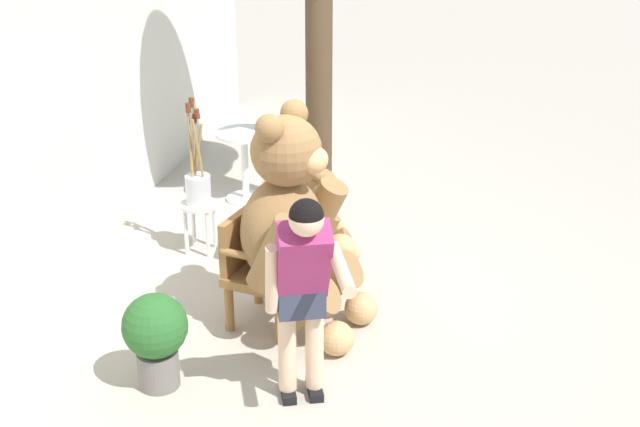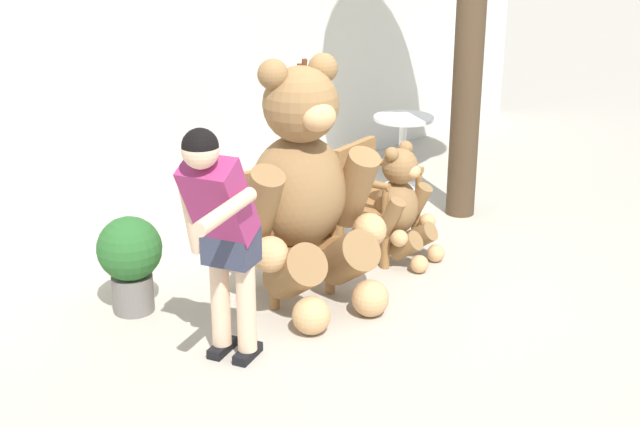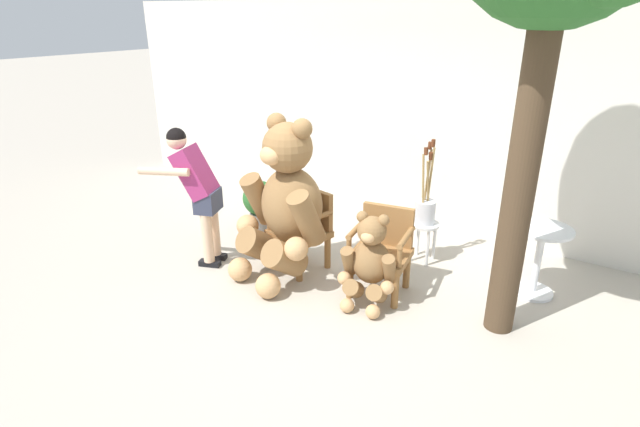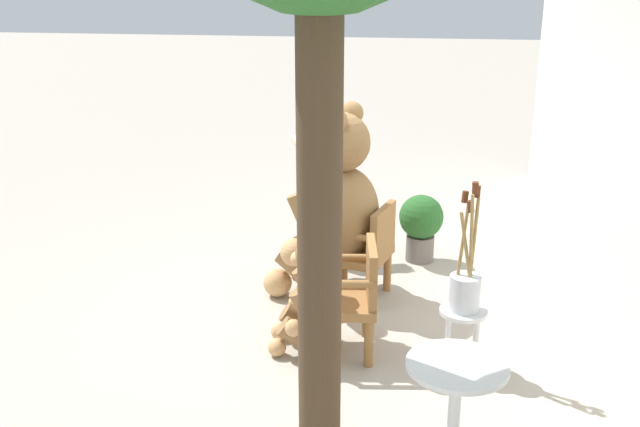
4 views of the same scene
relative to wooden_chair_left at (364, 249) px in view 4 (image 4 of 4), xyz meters
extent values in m
plane|color=#B2A899|center=(0.48, -0.50, -0.46)|extent=(60.00, 60.00, 0.00)
cube|color=silver|center=(0.48, 1.90, 0.94)|extent=(10.00, 0.16, 2.80)
cube|color=olive|center=(-0.01, -0.06, -0.06)|extent=(0.66, 0.63, 0.07)
cylinder|color=olive|center=(-0.28, -0.22, -0.28)|extent=(0.07, 0.07, 0.37)
cylinder|color=olive|center=(0.17, -0.32, -0.28)|extent=(0.07, 0.07, 0.37)
cylinder|color=olive|center=(-0.19, 0.19, -0.28)|extent=(0.07, 0.07, 0.37)
cylinder|color=olive|center=(0.26, 0.10, -0.28)|extent=(0.07, 0.07, 0.37)
cube|color=olive|center=(0.04, 0.16, 0.19)|extent=(0.52, 0.17, 0.42)
cylinder|color=olive|center=(-0.26, -0.01, 0.20)|extent=(0.16, 0.48, 0.06)
cylinder|color=olive|center=(-0.30, -0.21, 0.09)|extent=(0.05, 0.05, 0.22)
cylinder|color=olive|center=(0.23, -0.11, 0.20)|extent=(0.16, 0.48, 0.06)
cylinder|color=olive|center=(0.19, -0.32, 0.09)|extent=(0.05, 0.05, 0.22)
cube|color=olive|center=(0.97, -0.06, -0.06)|extent=(0.64, 0.60, 0.07)
cylinder|color=olive|center=(0.78, -0.30, -0.28)|extent=(0.07, 0.07, 0.37)
cylinder|color=olive|center=(1.23, -0.23, -0.28)|extent=(0.07, 0.07, 0.37)
cylinder|color=olive|center=(0.71, 0.11, -0.28)|extent=(0.07, 0.07, 0.37)
cylinder|color=olive|center=(1.16, 0.18, -0.28)|extent=(0.07, 0.07, 0.37)
cube|color=olive|center=(0.93, 0.17, 0.19)|extent=(0.52, 0.14, 0.42)
cylinder|color=olive|center=(0.72, -0.10, 0.20)|extent=(0.13, 0.48, 0.06)
cylinder|color=olive|center=(0.76, -0.31, 0.09)|extent=(0.05, 0.05, 0.22)
cylinder|color=olive|center=(1.22, -0.02, 0.20)|extent=(0.13, 0.48, 0.06)
cylinder|color=olive|center=(1.25, -0.23, 0.09)|extent=(0.05, 0.05, 0.22)
ellipsoid|color=olive|center=(-0.01, -0.18, 0.32)|extent=(0.81, 0.73, 0.80)
sphere|color=olive|center=(-0.02, -0.22, 0.93)|extent=(0.51, 0.51, 0.51)
ellipsoid|color=tan|center=(-0.07, -0.43, 0.90)|extent=(0.28, 0.24, 0.19)
sphere|color=black|center=(-0.07, -0.43, 0.91)|extent=(0.08, 0.08, 0.08)
sphere|color=olive|center=(-0.20, -0.15, 1.15)|extent=(0.20, 0.20, 0.20)
sphere|color=olive|center=(0.17, -0.23, 1.15)|extent=(0.20, 0.20, 0.20)
cylinder|color=olive|center=(-0.41, -0.23, 0.32)|extent=(0.32, 0.48, 0.61)
sphere|color=tan|center=(-0.46, -0.38, 0.05)|extent=(0.24, 0.24, 0.24)
cylinder|color=olive|center=(0.32, -0.39, 0.32)|extent=(0.32, 0.48, 0.61)
sphere|color=tan|center=(0.31, -0.55, 0.05)|extent=(0.24, 0.24, 0.24)
cylinder|color=olive|center=(-0.29, -0.42, -0.12)|extent=(0.40, 0.55, 0.47)
sphere|color=tan|center=(-0.36, -0.65, -0.33)|extent=(0.25, 0.25, 0.25)
cylinder|color=olive|center=(0.13, -0.51, -0.12)|extent=(0.40, 0.55, 0.47)
sphere|color=tan|center=(0.10, -0.76, -0.33)|extent=(0.25, 0.25, 0.25)
ellipsoid|color=olive|center=(0.97, -0.24, -0.04)|extent=(0.43, 0.38, 0.44)
sphere|color=olive|center=(0.97, -0.26, 0.30)|extent=(0.28, 0.28, 0.28)
ellipsoid|color=tan|center=(0.99, -0.38, 0.28)|extent=(0.15, 0.12, 0.10)
sphere|color=black|center=(0.99, -0.38, 0.28)|extent=(0.04, 0.04, 0.04)
sphere|color=olive|center=(0.87, -0.26, 0.41)|extent=(0.11, 0.11, 0.11)
sphere|color=olive|center=(1.07, -0.23, 0.41)|extent=(0.11, 0.11, 0.11)
cylinder|color=olive|center=(0.78, -0.35, -0.04)|extent=(0.16, 0.26, 0.33)
sphere|color=tan|center=(0.78, -0.43, -0.18)|extent=(0.13, 0.13, 0.13)
cylinder|color=olive|center=(1.18, -0.28, -0.04)|extent=(0.16, 0.26, 0.33)
sphere|color=tan|center=(1.21, -0.36, -0.18)|extent=(0.13, 0.13, 0.13)
cylinder|color=olive|center=(0.88, -0.42, -0.28)|extent=(0.20, 0.29, 0.26)
sphere|color=tan|center=(0.89, -0.55, -0.39)|extent=(0.14, 0.14, 0.14)
cylinder|color=olive|center=(1.11, -0.38, -0.28)|extent=(0.20, 0.29, 0.26)
sphere|color=tan|center=(1.14, -0.51, -0.39)|extent=(0.14, 0.14, 0.14)
cube|color=black|center=(-0.93, -0.43, -0.43)|extent=(0.26, 0.17, 0.06)
cylinder|color=beige|center=(-0.93, -0.43, 0.01)|extent=(0.12, 0.12, 0.82)
cube|color=black|center=(-0.86, -0.60, -0.43)|extent=(0.26, 0.17, 0.06)
cylinder|color=beige|center=(-0.86, -0.60, 0.01)|extent=(0.12, 0.12, 0.82)
cube|color=#33384C|center=(-0.90, -0.52, 0.29)|extent=(0.31, 0.36, 0.24)
cube|color=#9E2D66|center=(-1.01, -0.56, 0.60)|extent=(0.51, 0.45, 0.57)
sphere|color=beige|center=(-1.17, -0.62, 0.95)|extent=(0.21, 0.21, 0.21)
sphere|color=black|center=(-1.17, -0.62, 0.97)|extent=(0.21, 0.21, 0.21)
cylinder|color=beige|center=(-1.17, -0.83, 0.65)|extent=(0.56, 0.28, 0.10)
cylinder|color=beige|center=(-1.08, -0.38, 0.48)|extent=(0.21, 0.15, 0.51)
cylinder|color=silver|center=(1.06, 0.84, -0.02)|extent=(0.34, 0.34, 0.03)
cylinder|color=silver|center=(1.16, 0.94, -0.25)|extent=(0.04, 0.04, 0.43)
cylinder|color=silver|center=(0.96, 0.94, -0.25)|extent=(0.04, 0.04, 0.43)
cylinder|color=silver|center=(1.16, 0.74, -0.25)|extent=(0.04, 0.04, 0.43)
cylinder|color=silver|center=(0.96, 0.74, -0.25)|extent=(0.04, 0.04, 0.43)
cylinder|color=silver|center=(1.06, 0.84, 0.13)|extent=(0.22, 0.22, 0.26)
cylinder|color=#997A47|center=(1.07, 0.87, 0.47)|extent=(0.07, 0.05, 0.79)
cylinder|color=#592D19|center=(1.07, 0.87, 0.91)|extent=(0.05, 0.05, 0.08)
cylinder|color=#997A47|center=(1.03, 0.88, 0.45)|extent=(0.06, 0.05, 0.75)
cylinder|color=#592D19|center=(1.03, 0.88, 0.87)|extent=(0.05, 0.05, 0.08)
cylinder|color=#997A47|center=(1.02, 0.80, 0.43)|extent=(0.10, 0.08, 0.71)
cylinder|color=#592D19|center=(1.02, 0.80, 0.83)|extent=(0.05, 0.05, 0.09)
cylinder|color=#997A47|center=(1.07, 0.84, 0.40)|extent=(0.04, 0.14, 0.65)
cylinder|color=#592D19|center=(1.07, 0.84, 0.77)|extent=(0.05, 0.06, 0.09)
cylinder|color=silver|center=(2.28, 0.79, 0.24)|extent=(0.56, 0.56, 0.03)
cylinder|color=silver|center=(2.28, 0.79, -0.12)|extent=(0.07, 0.07, 0.69)
cylinder|color=#473523|center=(2.15, 0.00, 0.96)|extent=(0.25, 0.25, 2.85)
cylinder|color=slate|center=(-0.99, 0.45, -0.33)|extent=(0.28, 0.28, 0.26)
sphere|color=#286028|center=(-0.99, 0.45, 0.00)|extent=(0.44, 0.44, 0.44)
camera|label=1|loc=(-5.73, -1.66, 3.02)|focal=50.00mm
camera|label=2|loc=(-4.00, -4.34, 2.31)|focal=50.00mm
camera|label=3|loc=(2.91, -4.06, 2.19)|focal=28.00mm
camera|label=4|loc=(5.76, 0.67, 2.23)|focal=40.00mm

